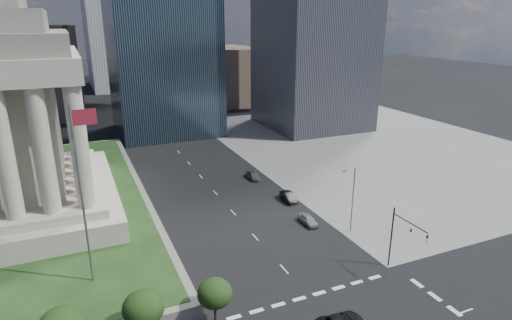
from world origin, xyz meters
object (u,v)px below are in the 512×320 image
parked_sedan_near (308,220)px  parked_sedan_far (253,175)px  traffic_signal_ne (403,234)px  street_lamp_north (352,196)px  parked_sedan_mid (289,197)px  flagpole (82,187)px

parked_sedan_near → parked_sedan_far: (0.00, 21.21, 0.03)m
traffic_signal_ne → street_lamp_north: (0.83, 11.30, 0.41)m
street_lamp_north → parked_sedan_near: size_ratio=2.41×
parked_sedan_mid → street_lamp_north: bearing=-72.8°
parked_sedan_near → flagpole: bearing=-169.0°
street_lamp_north → parked_sedan_far: bearing=99.5°
traffic_signal_ne → flagpole: bearing=163.3°
parked_sedan_mid → parked_sedan_far: size_ratio=1.07×
parked_sedan_mid → flagpole: bearing=-151.1°
flagpole → street_lamp_north: flagpole is taller
street_lamp_north → parked_sedan_far: street_lamp_north is taller
flagpole → parked_sedan_mid: (32.16, 14.47, -12.36)m
flagpole → parked_sedan_near: 33.69m
flagpole → parked_sedan_far: size_ratio=4.64×
street_lamp_north → parked_sedan_near: bearing=133.6°
traffic_signal_ne → street_lamp_north: bearing=85.8°
parked_sedan_mid → parked_sedan_far: bearing=100.9°
flagpole → parked_sedan_near: size_ratio=4.81×
parked_sedan_near → parked_sedan_mid: 9.02m
traffic_signal_ne → parked_sedan_near: bearing=102.4°
parked_sedan_near → parked_sedan_mid: parked_sedan_mid is taller
traffic_signal_ne → parked_sedan_far: (-3.50, 37.06, -4.52)m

